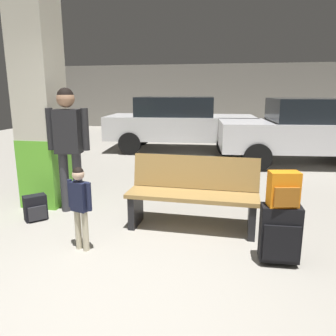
{
  "coord_description": "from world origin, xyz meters",
  "views": [
    {
      "loc": [
        0.97,
        -2.2,
        1.69
      ],
      "look_at": [
        0.24,
        1.3,
        0.85
      ],
      "focal_mm": 35.52,
      "sensor_mm": 36.0,
      "label": 1
    }
  ],
  "objects_px": {
    "bench": "(193,194)",
    "suitcase": "(280,234)",
    "parked_car_near": "(312,130)",
    "parked_car_far": "(179,122)",
    "structural_pillar": "(40,107)",
    "adult": "(68,137)",
    "backpack_dark_floor": "(36,208)",
    "child": "(80,200)",
    "backpack_bright": "(284,190)"
  },
  "relations": [
    {
      "from": "backpack_bright",
      "to": "parked_car_far",
      "type": "xyz_separation_m",
      "value": [
        -2.07,
        6.15,
        0.03
      ]
    },
    {
      "from": "structural_pillar",
      "to": "backpack_dark_floor",
      "type": "height_order",
      "value": "structural_pillar"
    },
    {
      "from": "backpack_dark_floor",
      "to": "parked_car_far",
      "type": "relative_size",
      "value": 0.08
    },
    {
      "from": "adult",
      "to": "parked_car_near",
      "type": "xyz_separation_m",
      "value": [
        3.95,
        3.99,
        -0.26
      ]
    },
    {
      "from": "backpack_bright",
      "to": "parked_car_near",
      "type": "relative_size",
      "value": 0.08
    },
    {
      "from": "structural_pillar",
      "to": "backpack_dark_floor",
      "type": "relative_size",
      "value": 8.66
    },
    {
      "from": "suitcase",
      "to": "child",
      "type": "relative_size",
      "value": 0.66
    },
    {
      "from": "bench",
      "to": "parked_car_near",
      "type": "height_order",
      "value": "parked_car_near"
    },
    {
      "from": "child",
      "to": "parked_car_near",
      "type": "height_order",
      "value": "parked_car_near"
    },
    {
      "from": "child",
      "to": "backpack_bright",
      "type": "bearing_deg",
      "value": 3.13
    },
    {
      "from": "structural_pillar",
      "to": "parked_car_near",
      "type": "bearing_deg",
      "value": 39.93
    },
    {
      "from": "structural_pillar",
      "to": "adult",
      "type": "bearing_deg",
      "value": -24.18
    },
    {
      "from": "suitcase",
      "to": "parked_car_near",
      "type": "relative_size",
      "value": 0.14
    },
    {
      "from": "bench",
      "to": "child",
      "type": "height_order",
      "value": "child"
    },
    {
      "from": "structural_pillar",
      "to": "backpack_bright",
      "type": "relative_size",
      "value": 8.66
    },
    {
      "from": "suitcase",
      "to": "backpack_dark_floor",
      "type": "height_order",
      "value": "suitcase"
    },
    {
      "from": "bench",
      "to": "adult",
      "type": "height_order",
      "value": "adult"
    },
    {
      "from": "bench",
      "to": "child",
      "type": "bearing_deg",
      "value": -142.38
    },
    {
      "from": "child",
      "to": "adult",
      "type": "distance_m",
      "value": 1.36
    },
    {
      "from": "bench",
      "to": "suitcase",
      "type": "xyz_separation_m",
      "value": [
        0.96,
        -0.73,
        -0.12
      ]
    },
    {
      "from": "backpack_bright",
      "to": "parked_car_near",
      "type": "xyz_separation_m",
      "value": [
        1.23,
        4.95,
        0.03
      ]
    },
    {
      "from": "parked_car_near",
      "to": "bench",
      "type": "bearing_deg",
      "value": -117.43
    },
    {
      "from": "structural_pillar",
      "to": "adult",
      "type": "relative_size",
      "value": 1.71
    },
    {
      "from": "bench",
      "to": "suitcase",
      "type": "relative_size",
      "value": 2.66
    },
    {
      "from": "backpack_bright",
      "to": "adult",
      "type": "distance_m",
      "value": 2.89
    },
    {
      "from": "backpack_bright",
      "to": "structural_pillar",
      "type": "bearing_deg",
      "value": 159.75
    },
    {
      "from": "backpack_bright",
      "to": "parked_car_far",
      "type": "bearing_deg",
      "value": 108.62
    },
    {
      "from": "backpack_bright",
      "to": "parked_car_near",
      "type": "distance_m",
      "value": 5.1
    },
    {
      "from": "structural_pillar",
      "to": "child",
      "type": "bearing_deg",
      "value": -47.52
    },
    {
      "from": "structural_pillar",
      "to": "suitcase",
      "type": "relative_size",
      "value": 4.88
    },
    {
      "from": "structural_pillar",
      "to": "backpack_bright",
      "type": "distance_m",
      "value": 3.53
    },
    {
      "from": "adult",
      "to": "backpack_dark_floor",
      "type": "distance_m",
      "value": 1.04
    },
    {
      "from": "structural_pillar",
      "to": "backpack_dark_floor",
      "type": "distance_m",
      "value": 1.47
    },
    {
      "from": "suitcase",
      "to": "child",
      "type": "bearing_deg",
      "value": -176.86
    },
    {
      "from": "adult",
      "to": "parked_car_near",
      "type": "relative_size",
      "value": 0.4
    },
    {
      "from": "bench",
      "to": "backpack_dark_floor",
      "type": "height_order",
      "value": "bench"
    },
    {
      "from": "parked_car_near",
      "to": "backpack_dark_floor",
      "type": "bearing_deg",
      "value": -134.05
    },
    {
      "from": "adult",
      "to": "parked_car_far",
      "type": "height_order",
      "value": "adult"
    },
    {
      "from": "suitcase",
      "to": "adult",
      "type": "xyz_separation_m",
      "value": [
        -2.71,
        0.96,
        0.74
      ]
    },
    {
      "from": "bench",
      "to": "adult",
      "type": "distance_m",
      "value": 1.88
    },
    {
      "from": "child",
      "to": "parked_car_near",
      "type": "bearing_deg",
      "value": 57.05
    },
    {
      "from": "bench",
      "to": "backpack_dark_floor",
      "type": "bearing_deg",
      "value": -174.89
    },
    {
      "from": "bench",
      "to": "parked_car_near",
      "type": "distance_m",
      "value": 4.77
    },
    {
      "from": "suitcase",
      "to": "backpack_dark_floor",
      "type": "bearing_deg",
      "value": 169.86
    },
    {
      "from": "child",
      "to": "backpack_dark_floor",
      "type": "relative_size",
      "value": 2.71
    },
    {
      "from": "structural_pillar",
      "to": "suitcase",
      "type": "xyz_separation_m",
      "value": [
        3.25,
        -1.2,
        -1.14
      ]
    },
    {
      "from": "parked_car_near",
      "to": "parked_car_far",
      "type": "height_order",
      "value": "same"
    },
    {
      "from": "child",
      "to": "adult",
      "type": "bearing_deg",
      "value": 121.91
    },
    {
      "from": "backpack_bright",
      "to": "bench",
      "type": "bearing_deg",
      "value": 142.85
    },
    {
      "from": "backpack_bright",
      "to": "child",
      "type": "distance_m",
      "value": 2.06
    }
  ]
}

